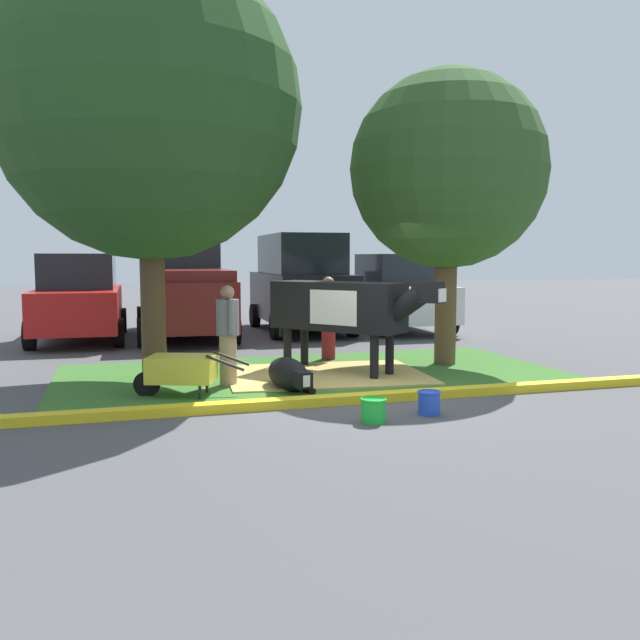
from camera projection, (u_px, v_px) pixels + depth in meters
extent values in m
plane|color=#4C4C4F|center=(362.00, 393.00, 9.65)|extent=(80.00, 80.00, 0.00)
cube|color=#386B28|center=(314.00, 374.00, 11.19)|extent=(8.23, 4.21, 0.02)
cube|color=yellow|center=(361.00, 398.00, 9.04)|extent=(9.43, 0.24, 0.12)
cube|color=tan|center=(325.00, 375.00, 11.02)|extent=(3.41, 2.68, 0.04)
cylinder|color=#4C3823|center=(153.00, 299.00, 10.42)|extent=(0.38, 0.38, 2.59)
sphere|color=#23471E|center=(148.00, 107.00, 10.15)|extent=(4.63, 4.63, 4.63)
cylinder|color=brown|center=(446.00, 302.00, 12.10)|extent=(0.38, 0.38, 2.26)
sphere|color=#2D5123|center=(448.00, 170.00, 11.88)|extent=(3.48, 3.48, 3.48)
cube|color=black|center=(337.00, 306.00, 11.19)|extent=(1.97, 2.24, 0.80)
cube|color=white|center=(345.00, 306.00, 11.10)|extent=(1.12, 1.15, 0.56)
cylinder|color=black|center=(409.00, 303.00, 10.42)|extent=(0.64, 0.70, 0.58)
cube|color=black|center=(428.00, 292.00, 10.22)|extent=(0.48, 0.51, 0.32)
cube|color=white|center=(440.00, 295.00, 10.10)|extent=(0.23, 0.22, 0.20)
cylinder|color=black|center=(390.00, 354.00, 10.96)|extent=(0.14, 0.14, 0.74)
cylinder|color=black|center=(374.00, 358.00, 10.57)|extent=(0.14, 0.14, 0.74)
cylinder|color=black|center=(304.00, 346.00, 11.95)|extent=(0.14, 0.14, 0.74)
cylinder|color=black|center=(287.00, 349.00, 11.55)|extent=(0.14, 0.14, 0.74)
cylinder|color=black|center=(281.00, 317.00, 11.90)|extent=(0.06, 0.06, 0.70)
ellipsoid|color=black|center=(288.00, 374.00, 9.87)|extent=(0.59, 1.14, 0.48)
cube|color=black|center=(303.00, 379.00, 9.31)|extent=(0.23, 0.30, 0.22)
cube|color=silver|center=(306.00, 381.00, 9.20)|extent=(0.11, 0.07, 0.16)
cylinder|color=black|center=(308.00, 389.00, 9.63)|extent=(0.14, 0.36, 0.10)
cylinder|color=#9E7F5B|center=(228.00, 361.00, 10.12)|extent=(0.26, 0.26, 0.78)
cylinder|color=slate|center=(228.00, 317.00, 10.06)|extent=(0.34, 0.34, 0.54)
sphere|color=#8C664C|center=(227.00, 292.00, 10.03)|extent=(0.21, 0.21, 0.21)
cylinder|color=slate|center=(224.00, 314.00, 10.26)|extent=(0.09, 0.09, 0.51)
cylinder|color=slate|center=(231.00, 317.00, 9.86)|extent=(0.09, 0.09, 0.51)
cylinder|color=maroon|center=(328.00, 339.00, 12.70)|extent=(0.26, 0.26, 0.81)
cylinder|color=#9E7F5B|center=(328.00, 303.00, 12.64)|extent=(0.34, 0.34, 0.55)
sphere|color=#8C664C|center=(328.00, 282.00, 12.60)|extent=(0.22, 0.22, 0.22)
cylinder|color=#9E7F5B|center=(340.00, 302.00, 12.59)|extent=(0.09, 0.09, 0.53)
cylinder|color=#9E7F5B|center=(317.00, 301.00, 12.69)|extent=(0.09, 0.09, 0.53)
cube|color=gold|center=(182.00, 369.00, 9.36)|extent=(1.05, 0.87, 0.36)
cylinder|color=black|center=(147.00, 384.00, 9.41)|extent=(0.37, 0.22, 0.36)
cylinder|color=black|center=(200.00, 392.00, 9.16)|extent=(0.04, 0.04, 0.24)
cylinder|color=black|center=(207.00, 386.00, 9.59)|extent=(0.04, 0.04, 0.24)
cylinder|color=black|center=(225.00, 363.00, 9.10)|extent=(0.51, 0.22, 0.23)
cylinder|color=black|center=(231.00, 358.00, 9.54)|extent=(0.51, 0.22, 0.23)
cylinder|color=green|center=(373.00, 411.00, 7.95)|extent=(0.29, 0.29, 0.28)
torus|color=green|center=(373.00, 399.00, 7.94)|extent=(0.32, 0.32, 0.02)
cylinder|color=blue|center=(429.00, 403.00, 8.35)|extent=(0.27, 0.27, 0.28)
torus|color=blue|center=(429.00, 392.00, 8.34)|extent=(0.30, 0.30, 0.02)
cube|color=red|center=(80.00, 308.00, 15.65)|extent=(1.94, 4.46, 0.90)
cube|color=black|center=(78.00, 271.00, 15.57)|extent=(1.65, 2.25, 0.80)
cylinder|color=black|center=(47.00, 322.00, 16.83)|extent=(0.24, 0.65, 0.64)
cylinder|color=black|center=(122.00, 320.00, 17.30)|extent=(0.24, 0.65, 0.64)
cylinder|color=black|center=(29.00, 335.00, 14.08)|extent=(0.24, 0.65, 0.64)
cylinder|color=black|center=(119.00, 332.00, 14.55)|extent=(0.24, 0.65, 0.64)
cube|color=maroon|center=(184.00, 301.00, 16.40)|extent=(2.17, 5.46, 1.10)
cube|color=black|center=(180.00, 258.00, 17.21)|extent=(1.90, 1.86, 1.00)
cube|color=maroon|center=(187.00, 275.00, 15.17)|extent=(1.99, 2.76, 0.24)
cylinder|color=black|center=(141.00, 318.00, 17.88)|extent=(0.24, 0.65, 0.64)
cylinder|color=black|center=(217.00, 317.00, 18.40)|extent=(0.24, 0.65, 0.64)
cylinder|color=black|center=(142.00, 333.00, 14.50)|extent=(0.24, 0.65, 0.64)
cylinder|color=black|center=(235.00, 330.00, 15.02)|extent=(0.24, 0.65, 0.64)
cube|color=black|center=(300.00, 296.00, 17.52)|extent=(2.05, 4.66, 1.20)
cube|color=black|center=(300.00, 254.00, 17.41)|extent=(1.77, 3.25, 1.00)
cylinder|color=black|center=(255.00, 315.00, 18.76)|extent=(0.24, 0.65, 0.64)
cylinder|color=black|center=(321.00, 314.00, 19.26)|extent=(0.24, 0.65, 0.64)
cylinder|color=black|center=(276.00, 326.00, 15.89)|extent=(0.24, 0.65, 0.64)
cylinder|color=black|center=(353.00, 324.00, 16.38)|extent=(0.24, 0.65, 0.64)
cube|color=silver|center=(396.00, 301.00, 17.93)|extent=(1.94, 4.46, 0.90)
cube|color=black|center=(396.00, 269.00, 17.85)|extent=(1.65, 2.25, 0.80)
cylinder|color=black|center=(347.00, 314.00, 19.11)|extent=(0.24, 0.65, 0.64)
cylinder|color=black|center=(406.00, 313.00, 19.58)|extent=(0.24, 0.65, 0.64)
cylinder|color=black|center=(382.00, 324.00, 16.36)|extent=(0.24, 0.65, 0.64)
cylinder|color=black|center=(450.00, 322.00, 16.83)|extent=(0.24, 0.65, 0.64)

